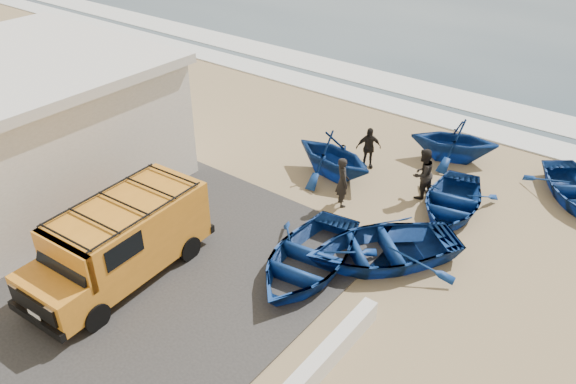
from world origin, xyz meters
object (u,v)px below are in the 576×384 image
Objects in this scene: boat_near_left at (307,257)px; fisherman_middle at (422,174)px; boat_mid_left at (333,155)px; boat_mid_right at (452,201)px; boat_near_right at (382,247)px; van at (121,239)px; building at (2,130)px; boat_far_left at (454,140)px; fisherman_front at (342,182)px; fisherman_back at (368,148)px.

fisherman_middle is at bearing 73.85° from boat_near_left.
boat_near_left is 5.24m from boat_mid_left.
boat_mid_right is at bearing -74.96° from boat_mid_left.
boat_near_left is 5.46m from boat_mid_right.
boat_near_left is at bearing -90.39° from boat_near_right.
boat_near_left is (3.73, 3.10, -0.74)m from van.
building is 15.33m from boat_far_left.
building is 10.95m from fisherman_front.
boat_near_left is 0.97× the size of boat_near_right.
van is at bearing -148.79° from boat_near_left.
boat_near_left is 2.76× the size of fisherman_back.
building is at bearing 141.21° from boat_mid_left.
van is at bearing -136.31° from boat_mid_right.
building is 13.51m from fisherman_middle.
fisherman_back is (8.54, 8.49, -1.40)m from building.
boat_near_right is 1.38× the size of boat_mid_left.
boat_near_right is 6.82m from boat_far_left.
fisherman_middle is (-0.66, 3.71, 0.41)m from boat_near_right.
fisherman_middle reaches higher than fisherman_back.
building is 5.58× the size of fisherman_front.
van is 9.99m from boat_mid_right.
van is 3.08× the size of fisherman_front.
van is 6.98m from boat_near_right.
building reaches higher than boat_far_left.
boat_mid_left reaches higher than fisherman_back.
van is 4.91m from boat_near_left.
fisherman_middle is at bearing 140.00° from boat_near_right.
boat_near_left is 5.39m from fisherman_middle.
building is 12.12m from fisherman_back.
building is 1.81× the size of van.
fisherman_back is (0.62, 1.31, -0.06)m from boat_mid_left.
van is 1.20× the size of boat_near_right.
van reaches higher than boat_near_left.
fisherman_back is at bearing 154.32° from boat_mid_right.
fisherman_middle reaches higher than fisherman_front.
fisherman_back reaches higher than boat_mid_right.
van is 9.33m from fisherman_back.
fisherman_back reaches higher than boat_near_right.
boat_mid_right is 1.17× the size of boat_far_left.
boat_mid_left is 3.09m from fisherman_middle.
fisherman_back is (-1.69, 6.00, 0.33)m from boat_near_left.
boat_far_left is at bearing 4.64° from fisherman_back.
boat_near_left is at bearing 13.70° from building.
boat_far_left reaches higher than boat_near_left.
fisherman_front is (-2.95, -1.79, 0.47)m from boat_mid_right.
building is 10.67m from boat_near_left.
boat_near_left is 2.12m from boat_near_right.
van reaches higher than boat_near_right.
fisherman_middle is at bearing -91.09° from fisherman_front.
building reaches higher than boat_mid_left.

